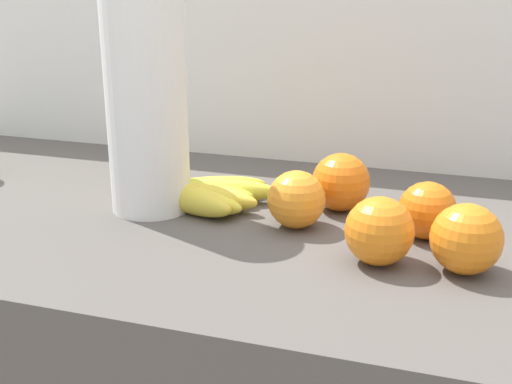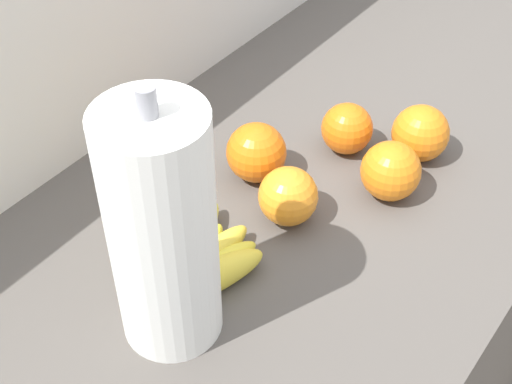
{
  "view_description": "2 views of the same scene",
  "coord_description": "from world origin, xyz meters",
  "px_view_note": "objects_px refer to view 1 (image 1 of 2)",
  "views": [
    {
      "loc": [
        0.16,
        -0.81,
        1.22
      ],
      "look_at": [
        -0.1,
        0.0,
        0.93
      ],
      "focal_mm": 45.83,
      "sensor_mm": 36.0,
      "label": 1
    },
    {
      "loc": [
        -0.62,
        -0.38,
        1.57
      ],
      "look_at": [
        -0.07,
        0.02,
        0.95
      ],
      "focal_mm": 51.04,
      "sensor_mm": 36.0,
      "label": 2
    }
  ],
  "objects_px": {
    "orange_back_left": "(466,239)",
    "orange_center": "(344,182)",
    "banana_bunch": "(199,194)",
    "orange_far_right": "(427,211)",
    "orange_right": "(379,231)",
    "orange_back_right": "(296,199)",
    "paper_towel_roll": "(147,108)"
  },
  "relations": [
    {
      "from": "orange_back_left",
      "to": "orange_center",
      "type": "height_order",
      "value": "orange_center"
    },
    {
      "from": "banana_bunch",
      "to": "orange_far_right",
      "type": "distance_m",
      "value": 0.33
    },
    {
      "from": "orange_right",
      "to": "orange_far_right",
      "type": "height_order",
      "value": "orange_right"
    },
    {
      "from": "orange_back_right",
      "to": "orange_far_right",
      "type": "distance_m",
      "value": 0.17
    },
    {
      "from": "orange_back_right",
      "to": "paper_towel_roll",
      "type": "height_order",
      "value": "paper_towel_roll"
    },
    {
      "from": "orange_right",
      "to": "paper_towel_roll",
      "type": "relative_size",
      "value": 0.25
    },
    {
      "from": "paper_towel_roll",
      "to": "orange_right",
      "type": "bearing_deg",
      "value": -14.84
    },
    {
      "from": "orange_far_right",
      "to": "paper_towel_roll",
      "type": "xyz_separation_m",
      "value": [
        -0.39,
        -0.01,
        0.11
      ]
    },
    {
      "from": "banana_bunch",
      "to": "orange_center",
      "type": "xyz_separation_m",
      "value": [
        0.2,
        0.05,
        0.02
      ]
    },
    {
      "from": "orange_back_right",
      "to": "orange_center",
      "type": "relative_size",
      "value": 0.93
    },
    {
      "from": "orange_back_right",
      "to": "paper_towel_roll",
      "type": "distance_m",
      "value": 0.24
    },
    {
      "from": "orange_right",
      "to": "orange_far_right",
      "type": "distance_m",
      "value": 0.11
    },
    {
      "from": "banana_bunch",
      "to": "paper_towel_roll",
      "type": "bearing_deg",
      "value": -156.69
    },
    {
      "from": "orange_far_right",
      "to": "orange_center",
      "type": "distance_m",
      "value": 0.14
    },
    {
      "from": "orange_back_right",
      "to": "orange_far_right",
      "type": "relative_size",
      "value": 1.05
    },
    {
      "from": "banana_bunch",
      "to": "orange_back_right",
      "type": "distance_m",
      "value": 0.16
    },
    {
      "from": "orange_far_right",
      "to": "orange_back_right",
      "type": "bearing_deg",
      "value": -175.05
    },
    {
      "from": "orange_back_right",
      "to": "orange_center",
      "type": "distance_m",
      "value": 0.1
    },
    {
      "from": "orange_right",
      "to": "banana_bunch",
      "type": "bearing_deg",
      "value": 156.96
    },
    {
      "from": "banana_bunch",
      "to": "orange_right",
      "type": "height_order",
      "value": "orange_right"
    },
    {
      "from": "orange_center",
      "to": "paper_towel_roll",
      "type": "bearing_deg",
      "value": -163.97
    },
    {
      "from": "orange_right",
      "to": "orange_back_left",
      "type": "distance_m",
      "value": 0.1
    },
    {
      "from": "paper_towel_roll",
      "to": "orange_center",
      "type": "bearing_deg",
      "value": 16.03
    },
    {
      "from": "orange_right",
      "to": "orange_back_right",
      "type": "xyz_separation_m",
      "value": [
        -0.12,
        0.08,
        -0.0
      ]
    },
    {
      "from": "orange_back_left",
      "to": "paper_towel_roll",
      "type": "height_order",
      "value": "paper_towel_roll"
    },
    {
      "from": "orange_right",
      "to": "orange_back_right",
      "type": "distance_m",
      "value": 0.15
    },
    {
      "from": "orange_right",
      "to": "orange_center",
      "type": "height_order",
      "value": "orange_center"
    },
    {
      "from": "orange_back_right",
      "to": "paper_towel_roll",
      "type": "xyz_separation_m",
      "value": [
        -0.22,
        0.01,
        0.11
      ]
    },
    {
      "from": "orange_back_right",
      "to": "orange_right",
      "type": "bearing_deg",
      "value": -34.32
    },
    {
      "from": "orange_back_left",
      "to": "orange_center",
      "type": "bearing_deg",
      "value": 136.64
    },
    {
      "from": "paper_towel_roll",
      "to": "orange_back_left",
      "type": "bearing_deg",
      "value": -10.9
    },
    {
      "from": "orange_right",
      "to": "orange_far_right",
      "type": "relative_size",
      "value": 1.09
    }
  ]
}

